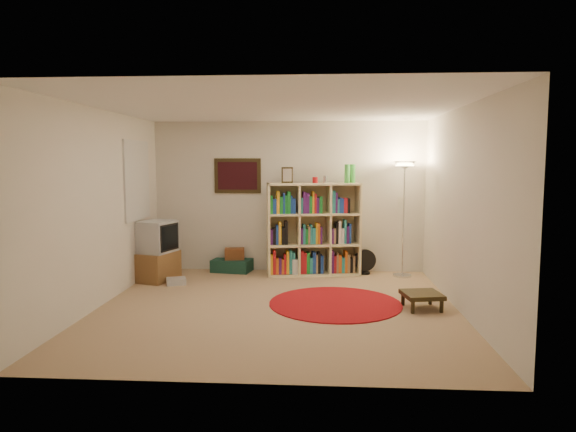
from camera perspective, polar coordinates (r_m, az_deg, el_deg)
name	(u,v)px	position (r m, az deg, el deg)	size (l,w,h in m)	color
room	(273,208)	(6.40, -1.70, 0.92)	(4.54, 4.54, 2.54)	#A2815F
bookshelf	(312,231)	(8.32, 2.70, -1.63)	(1.54, 0.66, 1.79)	#FFEAAA
floor_lamp	(404,181)	(8.30, 12.81, 3.80)	(0.43, 0.43, 1.84)	silver
floor_fan	(365,262)	(8.51, 8.53, -5.04)	(0.36, 0.22, 0.41)	black
tv_stand	(158,252)	(8.19, -14.28, -3.88)	(0.61, 0.74, 0.93)	brown
dvd_box	(176,281)	(7.94, -12.32, -7.09)	(0.34, 0.31, 0.09)	#AEAFB3
suitcase	(232,265)	(8.70, -6.24, -5.47)	(0.70, 0.51, 0.20)	#13362C
wicker_basket	(235,254)	(8.67, -5.95, -4.20)	(0.35, 0.27, 0.18)	brown
paper_towel	(295,268)	(8.29, 0.80, -5.74)	(0.15, 0.15, 0.28)	white
red_rug	(335,303)	(6.75, 5.27, -9.65)	(1.71, 1.71, 0.02)	maroon
side_table	(422,295)	(6.68, 14.66, -8.52)	(0.52, 0.52, 0.21)	black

